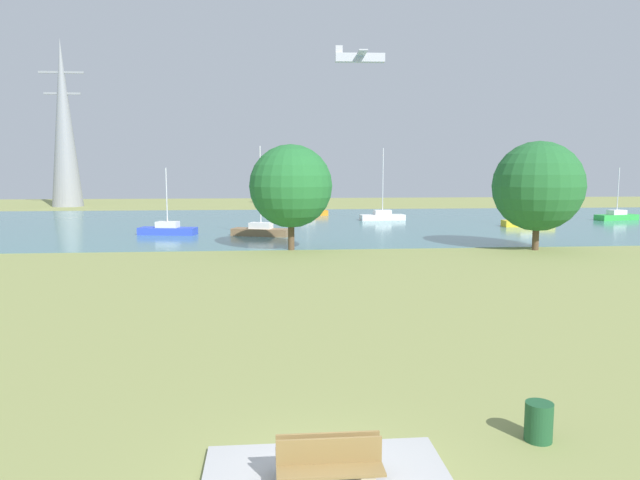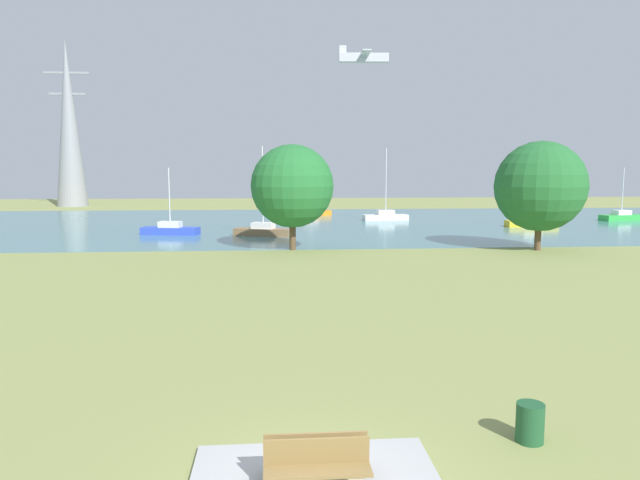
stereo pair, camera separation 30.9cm
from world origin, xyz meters
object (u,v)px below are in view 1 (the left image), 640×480
(sailboat_blue, at_px, (168,229))
(light_aircraft, at_px, (360,57))
(bench_facing_inland, at_px, (330,473))
(litter_bin, at_px, (539,422))
(sailboat_white, at_px, (382,216))
(tree_west_near, at_px, (538,186))
(electricity_pylon, at_px, (64,123))
(sailboat_yellow, at_px, (528,222))
(sailboat_green, at_px, (617,216))
(sailboat_orange, at_px, (308,212))
(bench_facing_water, at_px, (327,457))
(sailboat_brown, at_px, (261,230))
(tree_west_far, at_px, (291,186))

(sailboat_blue, bearing_deg, light_aircraft, 52.76)
(bench_facing_inland, height_order, light_aircraft, light_aircraft)
(litter_bin, relative_size, sailboat_white, 0.10)
(tree_west_near, bearing_deg, electricity_pylon, 132.94)
(sailboat_white, xyz_separation_m, sailboat_yellow, (12.58, -8.19, -0.02))
(sailboat_green, bearing_deg, sailboat_orange, 164.10)
(bench_facing_inland, relative_size, electricity_pylon, 0.07)
(sailboat_white, xyz_separation_m, light_aircraft, (-0.28, 14.87, 19.40))
(litter_bin, height_order, sailboat_yellow, sailboat_yellow)
(sailboat_orange, height_order, sailboat_yellow, sailboat_orange)
(bench_facing_water, relative_size, sailboat_brown, 0.24)
(bench_facing_inland, bearing_deg, sailboat_brown, 92.30)
(sailboat_yellow, relative_size, tree_west_near, 0.81)
(bench_facing_inland, bearing_deg, litter_bin, 21.15)
(sailboat_yellow, bearing_deg, sailboat_green, 25.31)
(electricity_pylon, bearing_deg, bench_facing_water, -69.03)
(electricity_pylon, bearing_deg, tree_west_far, -58.02)
(sailboat_white, bearing_deg, electricity_pylon, 146.68)
(sailboat_orange, bearing_deg, litter_bin, -89.32)
(light_aircraft, bearing_deg, sailboat_green, -33.62)
(sailboat_green, bearing_deg, tree_west_far, -150.81)
(litter_bin, relative_size, light_aircraft, 0.09)
(sailboat_white, bearing_deg, sailboat_yellow, -33.07)
(sailboat_orange, distance_m, tree_west_far, 29.99)
(sailboat_orange, bearing_deg, light_aircraft, 46.20)
(sailboat_green, height_order, sailboat_orange, sailboat_orange)
(tree_west_far, relative_size, light_aircraft, 0.85)
(bench_facing_inland, distance_m, light_aircraft, 71.18)
(sailboat_blue, bearing_deg, sailboat_brown, -11.76)
(bench_facing_water, height_order, litter_bin, bench_facing_water)
(litter_bin, bearing_deg, light_aircraft, 84.24)
(litter_bin, distance_m, tree_west_far, 29.18)
(sailboat_blue, xyz_separation_m, sailboat_yellow, (33.38, 3.93, 0.00))
(bench_facing_water, relative_size, sailboat_orange, 0.23)
(sailboat_white, height_order, tree_west_near, sailboat_white)
(bench_facing_water, bearing_deg, litter_bin, 14.89)
(sailboat_green, xyz_separation_m, sailboat_yellow, (-12.75, -6.03, 0.00))
(sailboat_brown, xyz_separation_m, electricity_pylon, (-29.00, 41.32, 11.69))
(electricity_pylon, bearing_deg, light_aircraft, -16.95)
(tree_west_far, bearing_deg, tree_west_near, -5.14)
(electricity_pylon, bearing_deg, sailboat_yellow, -33.26)
(tree_west_far, relative_size, electricity_pylon, 0.30)
(litter_bin, distance_m, electricity_pylon, 86.81)
(sailboat_white, xyz_separation_m, electricity_pylon, (-41.94, 27.57, 11.69))
(sailboat_brown, distance_m, light_aircraft, 36.82)
(sailboat_green, xyz_separation_m, sailboat_brown, (-38.28, -11.59, 0.02))
(sailboat_white, bearing_deg, sailboat_blue, -149.77)
(sailboat_green, relative_size, sailboat_white, 0.73)
(sailboat_white, distance_m, light_aircraft, 24.44)
(sailboat_yellow, bearing_deg, litter_bin, -114.50)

